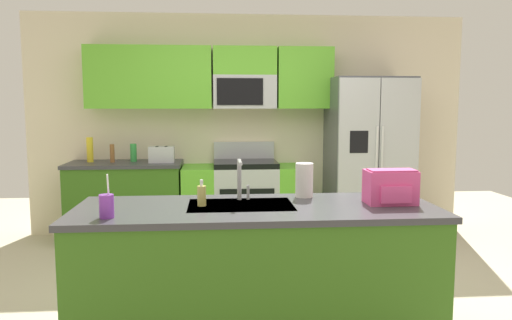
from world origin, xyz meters
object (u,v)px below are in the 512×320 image
Objects in this scene: sink_faucet at (240,176)px; range_oven at (242,200)px; paper_towel_roll at (304,180)px; soap_dispenser at (202,195)px; toaster at (162,154)px; pepper_mill at (112,153)px; refrigerator at (368,158)px; backpack at (391,186)px; drink_cup_purple at (107,206)px; bottle_yellow at (90,150)px; bottle_green at (133,153)px.

range_oven is at bearing 86.62° from sink_faucet.
soap_dispenser is at bearing -160.83° from paper_towel_roll.
toaster is 0.56m from pepper_mill.
refrigerator is 2.42m from paper_towel_roll.
soap_dispenser is at bearing -127.90° from refrigerator.
range_oven is 2.68m from backpack.
backpack is at bearing -71.28° from range_oven.
drink_cup_purple is at bearing -171.79° from backpack.
bottle_yellow is 1.65× the size of soap_dispenser.
toaster is (-2.36, 0.02, 0.07)m from refrigerator.
pepper_mill is 0.27m from bottle_yellow.
drink_cup_purple is 0.80× the size of backpack.
drink_cup_purple reaches higher than pepper_mill.
refrigerator is 7.23× the size of drink_cup_purple.
bottle_yellow is (-3.17, 0.13, 0.11)m from refrigerator.
sink_faucet reaches higher than pepper_mill.
bottle_green is 0.48m from bottle_yellow.
bottle_green is 0.72× the size of sink_faucet.
bottle_green is (-0.33, 0.11, 0.01)m from toaster.
soap_dispenser is (0.51, -2.40, -0.02)m from toaster.
range_oven is 4.82× the size of sink_faucet.
bottle_green is (0.22, 0.06, -0.00)m from pepper_mill.
pepper_mill reaches higher than range_oven.
pepper_mill is 0.72× the size of sink_faucet.
paper_towel_roll is (-1.14, -2.13, 0.09)m from refrigerator.
paper_towel_roll is (0.71, 0.25, 0.05)m from soap_dispenser.
backpack is (2.07, -2.54, 0.02)m from bottle_green.
pepper_mill is at bearing -166.17° from bottle_green.
range_oven is 0.74× the size of refrigerator.
range_oven is 1.82m from bottle_yellow.
pepper_mill is at bearing 113.51° from soap_dispenser.
sink_faucet is at bearing -56.07° from bottle_yellow.
drink_cup_purple is at bearing -151.77° from soap_dispenser.
toaster is at bearing 179.53° from refrigerator.
refrigerator is 9.07× the size of pepper_mill.
sink_faucet reaches higher than backpack.
paper_towel_roll is at bearing 23.21° from drink_cup_purple.
range_oven is 1.06m from toaster.
toaster is 1.09× the size of drink_cup_purple.
paper_towel_roll is at bearing -47.97° from bottle_yellow.
refrigerator is 3.58m from drink_cup_purple.
range_oven is 6.70× the size of bottle_green.
sink_faucet is 1.10× the size of drink_cup_purple.
refrigerator is at bearing 48.15° from drink_cup_purple.
range_oven is 6.67× the size of pepper_mill.
sink_faucet is 0.47m from paper_towel_roll.
pepper_mill is at bearing 119.99° from sink_faucet.
pepper_mill is 2.79m from drink_cup_purple.
toaster is 0.99× the size of sink_faucet.
sink_faucet is 0.88× the size of backpack.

